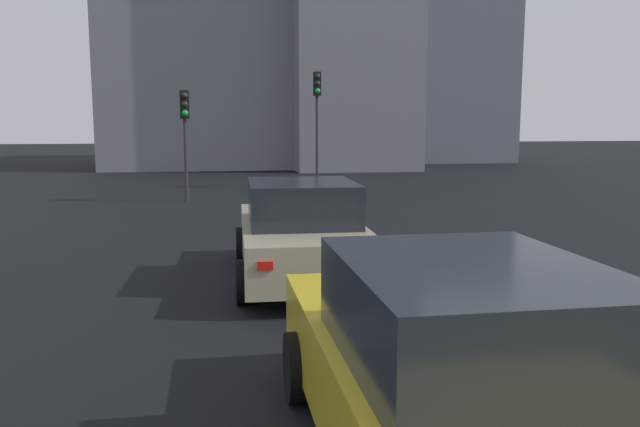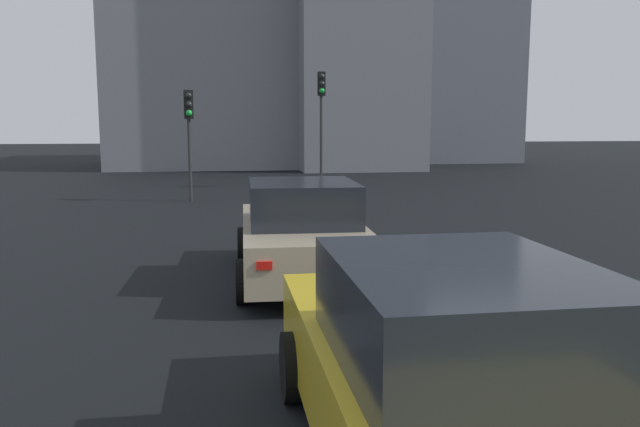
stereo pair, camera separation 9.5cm
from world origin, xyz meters
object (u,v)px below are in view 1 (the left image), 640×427
traffic_light_near_left (317,105)px  traffic_light_near_right (185,121)px  car_beige_lead (301,233)px  car_yellow_second (458,378)px

traffic_light_near_left → traffic_light_near_right: (-3.56, 4.82, -0.62)m
car_beige_lead → traffic_light_near_right: (10.78, 2.22, 1.79)m
car_yellow_second → traffic_light_near_right: bearing=8.7°
car_yellow_second → traffic_light_near_left: traffic_light_near_left is taller
car_beige_lead → car_yellow_second: (-6.04, -0.26, 0.01)m
car_beige_lead → traffic_light_near_left: 14.77m
car_yellow_second → traffic_light_near_right: size_ratio=1.34×
car_beige_lead → traffic_light_near_left: bearing=-8.2°
traffic_light_near_right → traffic_light_near_left: bearing=118.8°
traffic_light_near_left → traffic_light_near_right: traffic_light_near_left is taller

